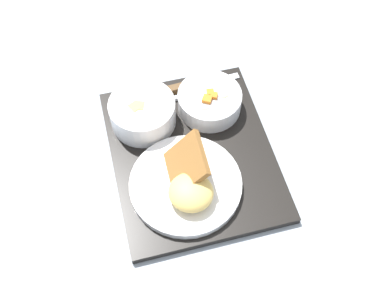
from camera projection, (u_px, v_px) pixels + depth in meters
The scene contains 7 objects.
ground_plane at pixel (192, 156), 0.99m from camera, with size 4.00×4.00×0.00m, color #99A3AD.
serving_tray at pixel (192, 154), 0.98m from camera, with size 0.43×0.37×0.02m.
bowl_salad at pixel (210, 100), 1.02m from camera, with size 0.14×0.14×0.05m.
bowl_soup at pixel (143, 112), 0.99m from camera, with size 0.14×0.14×0.06m.
plate_main at pixel (187, 184), 0.92m from camera, with size 0.22×0.22×0.09m.
knife at pixel (184, 88), 1.06m from camera, with size 0.03×0.18×0.02m.
spoon at pixel (197, 93), 1.05m from camera, with size 0.04×0.16×0.01m.
Camera 1 is at (0.47, -0.19, 0.85)m, focal length 45.00 mm.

